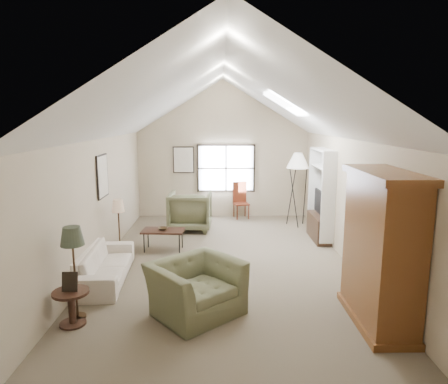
{
  "coord_description": "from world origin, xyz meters",
  "views": [
    {
      "loc": [
        -0.09,
        -7.73,
        2.92
      ],
      "look_at": [
        0.0,
        0.4,
        1.4
      ],
      "focal_mm": 32.0,
      "sensor_mm": 36.0,
      "label": 1
    }
  ],
  "objects_px": {
    "sofa": "(104,264)",
    "coffee_table": "(163,240)",
    "armoire": "(381,249)",
    "side_table": "(72,308)",
    "side_chair": "(241,201)",
    "armchair_far": "(190,211)",
    "armchair_near": "(196,288)"
  },
  "relations": [
    {
      "from": "sofa",
      "to": "coffee_table",
      "type": "distance_m",
      "value": 1.86
    },
    {
      "from": "armoire",
      "to": "sofa",
      "type": "relative_size",
      "value": 1.08
    },
    {
      "from": "sofa",
      "to": "coffee_table",
      "type": "height_order",
      "value": "sofa"
    },
    {
      "from": "sofa",
      "to": "side_table",
      "type": "bearing_deg",
      "value": 176.3
    },
    {
      "from": "sofa",
      "to": "side_chair",
      "type": "bearing_deg",
      "value": -34.89
    },
    {
      "from": "sofa",
      "to": "armchair_far",
      "type": "height_order",
      "value": "armchair_far"
    },
    {
      "from": "armoire",
      "to": "sofa",
      "type": "height_order",
      "value": "armoire"
    },
    {
      "from": "coffee_table",
      "to": "side_chair",
      "type": "xyz_separation_m",
      "value": [
        1.89,
        2.88,
        0.29
      ]
    },
    {
      "from": "side_table",
      "to": "side_chair",
      "type": "relative_size",
      "value": 0.48
    },
    {
      "from": "armoire",
      "to": "armchair_far",
      "type": "distance_m",
      "value": 5.81
    },
    {
      "from": "armoire",
      "to": "side_table",
      "type": "bearing_deg",
      "value": -179.52
    },
    {
      "from": "armoire",
      "to": "coffee_table",
      "type": "relative_size",
      "value": 2.39
    },
    {
      "from": "sofa",
      "to": "coffee_table",
      "type": "relative_size",
      "value": 2.21
    },
    {
      "from": "armchair_near",
      "to": "armchair_far",
      "type": "bearing_deg",
      "value": 54.68
    },
    {
      "from": "armoire",
      "to": "armchair_near",
      "type": "distance_m",
      "value": 2.74
    },
    {
      "from": "armoire",
      "to": "armchair_far",
      "type": "height_order",
      "value": "armoire"
    },
    {
      "from": "armoire",
      "to": "side_chair",
      "type": "bearing_deg",
      "value": 105.0
    },
    {
      "from": "sofa",
      "to": "side_table",
      "type": "distance_m",
      "value": 1.6
    },
    {
      "from": "armchair_far",
      "to": "armchair_near",
      "type": "bearing_deg",
      "value": 97.53
    },
    {
      "from": "armchair_near",
      "to": "coffee_table",
      "type": "height_order",
      "value": "armchair_near"
    },
    {
      "from": "armchair_near",
      "to": "side_table",
      "type": "bearing_deg",
      "value": 150.02
    },
    {
      "from": "coffee_table",
      "to": "armchair_near",
      "type": "bearing_deg",
      "value": -72.99
    },
    {
      "from": "coffee_table",
      "to": "side_table",
      "type": "relative_size",
      "value": 1.8
    },
    {
      "from": "armchair_near",
      "to": "sofa",
      "type": "bearing_deg",
      "value": 103.41
    },
    {
      "from": "armoire",
      "to": "side_chair",
      "type": "xyz_separation_m",
      "value": [
        -1.63,
        6.1,
        -0.57
      ]
    },
    {
      "from": "armchair_far",
      "to": "coffee_table",
      "type": "bearing_deg",
      "value": 76.6
    },
    {
      "from": "armoire",
      "to": "side_chair",
      "type": "height_order",
      "value": "armoire"
    },
    {
      "from": "armchair_far",
      "to": "coffee_table",
      "type": "distance_m",
      "value": 1.78
    },
    {
      "from": "armoire",
      "to": "armchair_near",
      "type": "bearing_deg",
      "value": 173.77
    },
    {
      "from": "armoire",
      "to": "coffee_table",
      "type": "bearing_deg",
      "value": 137.63
    },
    {
      "from": "sofa",
      "to": "armchair_far",
      "type": "relative_size",
      "value": 1.83
    },
    {
      "from": "coffee_table",
      "to": "side_table",
      "type": "xyz_separation_m",
      "value": [
        -0.85,
        -3.25,
        0.02
      ]
    }
  ]
}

